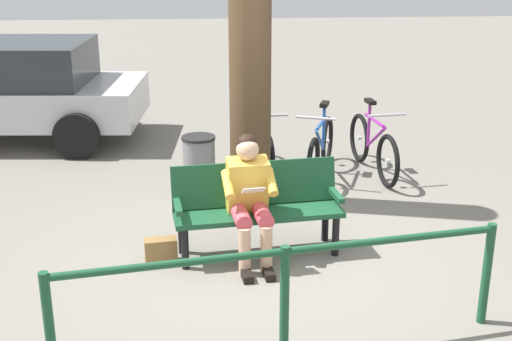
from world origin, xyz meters
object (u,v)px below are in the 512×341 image
Objects in this scene: tree_trunk at (250,26)px; handbag at (161,251)px; bench at (257,202)px; bicycle_silver at (321,150)px; litter_bin at (199,171)px; bicycle_black at (373,147)px; parked_car at (2,89)px; person_reading at (249,193)px; bicycle_green at (263,147)px.

handbag is at bearing 58.72° from tree_trunk.
bench is 1.03× the size of bicycle_silver.
bench is at bearing 114.23° from litter_bin.
parked_car is at bearing -117.81° from bicycle_black.
bicycle_green is at bearing -104.92° from person_reading.
tree_trunk is (-0.03, -1.36, 1.49)m from bench.
parked_car is (2.91, -2.87, 0.37)m from litter_bin.
parked_car is (2.55, -4.30, 0.65)m from handbag.
bicycle_black is 0.70m from bicycle_silver.
bicycle_silver is at bearing 159.46° from parked_car.
person_reading is 5.46m from parked_car.
bicycle_green is at bearing -104.07° from tree_trunk.
litter_bin is (-0.36, -1.43, 0.29)m from handbag.
parked_car is (4.43, -2.03, 0.41)m from bicycle_silver.
handbag is at bearing 75.88° from litter_bin.
tree_trunk is (-0.11, -1.54, 1.33)m from person_reading.
bicycle_silver is at bearing -142.78° from tree_trunk.
bicycle_black is (-1.74, -2.34, -0.31)m from person_reading.
person_reading is 0.75× the size of bicycle_silver.
parked_car reaches higher than bicycle_green.
person_reading is 0.28× the size of parked_car.
bicycle_silver reaches higher than litter_bin.
tree_trunk is at bearing -101.22° from person_reading.
tree_trunk reaches higher than parked_car.
litter_bin is 0.51× the size of bicycle_silver.
litter_bin is at bearing 12.17° from tree_trunk.
litter_bin is at bearing -41.82° from bicycle_silver.
bicycle_black reaches higher than handbag.
tree_trunk reaches higher than handbag.
bicycle_silver is 0.73m from bicycle_green.
parked_car is (5.13, -1.94, 0.41)m from bicycle_black.
parked_car is at bearing -59.28° from handbag.
bicycle_green reaches higher than handbag.
bicycle_silver reaches higher than bench.
handbag is 0.07× the size of parked_car.
litter_bin is 2.40m from bicycle_black.
handbag is 1.50m from litter_bin.
tree_trunk is at bearing -98.33° from bench.
tree_trunk is at bearing -70.83° from bicycle_black.
handbag is (0.92, 0.20, -0.39)m from bench.
litter_bin is at bearing -78.49° from person_reading.
parked_car is at bearing -38.07° from tree_trunk.
bicycle_black is (-1.66, -2.17, -0.15)m from bench.
handbag is 2.72m from bicycle_green.
bicycle_black is (-2.21, -0.93, -0.05)m from litter_bin.
bicycle_silver is (-1.52, -0.84, -0.05)m from litter_bin.
tree_trunk is at bearing -17.48° from bicycle_green.
tree_trunk is 1.88m from bicycle_green.
bench is 5.38m from parked_car.
handbag is 0.18× the size of bicycle_green.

